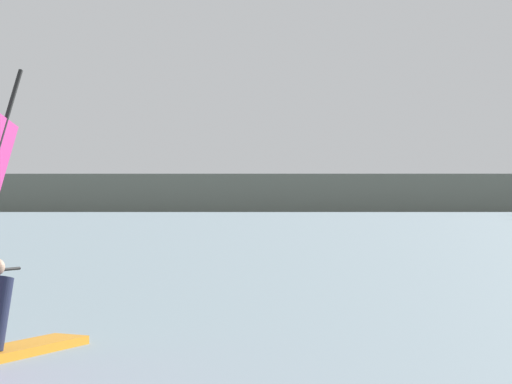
% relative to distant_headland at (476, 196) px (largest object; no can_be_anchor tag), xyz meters
% --- Properties ---
extents(distant_headland, '(1301.01, 519.84, 37.27)m').
position_rel_distant_headland_xyz_m(distant_headland, '(0.00, 0.00, 0.00)').
color(distant_headland, '#60665B').
rests_on(distant_headland, ground_plane).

